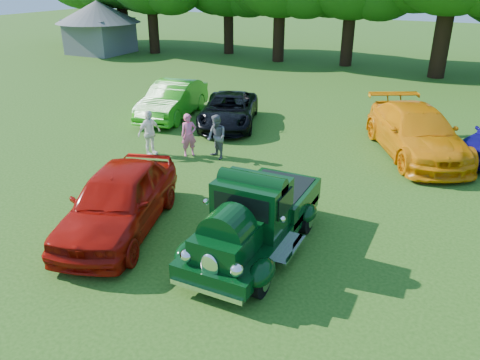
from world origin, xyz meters
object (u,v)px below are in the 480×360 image
at_px(red_convertible, 119,200).
at_px(spectator_pink, 189,135).
at_px(back_car_black, 229,110).
at_px(spectator_white, 149,133).
at_px(back_car_lime, 173,100).
at_px(back_car_orange, 416,132).
at_px(gazebo, 99,21).
at_px(hero_pickup, 256,218).
at_px(spectator_grey, 217,137).

distance_m(red_convertible, spectator_pink, 5.25).
distance_m(back_car_black, spectator_white, 4.36).
height_order(back_car_lime, back_car_orange, back_car_orange).
relative_size(back_car_black, spectator_white, 2.93).
xyz_separation_m(spectator_white, gazebo, (-16.84, 16.75, 1.61)).
bearing_deg(spectator_white, back_car_black, 4.55).
distance_m(hero_pickup, gazebo, 30.70).
bearing_deg(gazebo, red_convertible, -47.88).
bearing_deg(spectator_grey, back_car_black, 141.04).
distance_m(red_convertible, spectator_white, 5.19).
height_order(red_convertible, back_car_lime, red_convertible).
bearing_deg(back_car_black, back_car_orange, -21.39).
bearing_deg(back_car_orange, red_convertible, -151.73).
xyz_separation_m(red_convertible, back_car_black, (-1.57, 8.85, -0.16)).
xyz_separation_m(red_convertible, spectator_pink, (-1.18, 5.11, -0.06)).
distance_m(back_car_black, spectator_grey, 3.81).
height_order(back_car_lime, spectator_pink, back_car_lime).
bearing_deg(red_convertible, back_car_orange, 38.90).
relative_size(spectator_grey, gazebo, 0.24).
height_order(hero_pickup, red_convertible, hero_pickup).
height_order(back_car_black, back_car_orange, back_car_orange).
relative_size(hero_pickup, spectator_pink, 3.10).
bearing_deg(spectator_pink, back_car_black, 51.12).
bearing_deg(gazebo, spectator_grey, -40.02).
bearing_deg(red_convertible, back_car_black, 82.86).
distance_m(spectator_grey, spectator_white, 2.36).
height_order(hero_pickup, spectator_grey, hero_pickup).
xyz_separation_m(back_car_black, spectator_white, (-0.87, -4.27, 0.15)).
relative_size(back_car_black, gazebo, 0.72).
xyz_separation_m(back_car_black, back_car_orange, (7.38, -0.20, 0.17)).
distance_m(red_convertible, back_car_lime, 9.85).
xyz_separation_m(hero_pickup, back_car_orange, (2.46, 8.00, 0.04)).
distance_m(back_car_black, back_car_orange, 7.39).
bearing_deg(red_convertible, spectator_white, 100.85).
bearing_deg(spectator_pink, back_car_orange, -17.97).
bearing_deg(back_car_black, spectator_pink, -103.94).
relative_size(back_car_black, spectator_grey, 3.05).
distance_m(back_car_lime, back_car_orange, 10.14).
distance_m(hero_pickup, back_car_orange, 8.37).
distance_m(back_car_lime, gazebo, 19.55).
bearing_deg(spectator_pink, spectator_white, 158.33).
relative_size(back_car_lime, spectator_white, 2.95).
xyz_separation_m(hero_pickup, spectator_white, (-5.79, 3.92, 0.01)).
bearing_deg(hero_pickup, spectator_white, 145.88).
height_order(spectator_pink, spectator_white, spectator_white).
distance_m(hero_pickup, spectator_white, 6.99).
bearing_deg(spectator_grey, back_car_lime, 169.19).
bearing_deg(spectator_grey, gazebo, 169.84).
relative_size(spectator_grey, spectator_white, 0.96).
distance_m(red_convertible, back_car_orange, 10.42).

